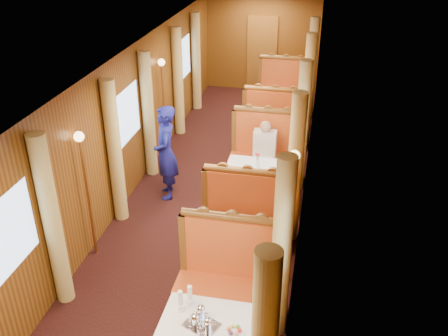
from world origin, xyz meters
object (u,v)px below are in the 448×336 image
(banquette_mid_fwd, at_px, (248,217))
(fruit_plate, at_px, (234,331))
(banquette_near_aft, at_px, (229,282))
(rose_vase_mid, at_px, (258,157))
(banquette_far_fwd, at_px, (274,126))
(tea_tray, at_px, (201,325))
(table_mid, at_px, (257,187))
(passenger, at_px, (264,146))
(teapot_right, at_px, (208,325))
(table_far, at_px, (279,111))
(teapot_back, at_px, (201,313))
(banquette_mid_aft, at_px, (265,157))
(rose_vase_far, at_px, (280,88))
(steward, at_px, (166,153))
(teapot_left, at_px, (195,322))
(banquette_far_aft, at_px, (283,94))

(banquette_mid_fwd, bearing_deg, fruit_plate, -84.20)
(banquette_near_aft, distance_m, rose_vase_mid, 2.53)
(banquette_far_fwd, bearing_deg, tea_tray, -90.82)
(table_mid, xyz_separation_m, fruit_plate, (0.26, -3.58, 0.39))
(tea_tray, height_order, passenger, passenger)
(teapot_right, distance_m, rose_vase_mid, 3.58)
(table_far, bearing_deg, passenger, -90.00)
(banquette_far_fwd, relative_size, rose_vase_mid, 3.72)
(teapot_right, bearing_deg, teapot_back, 123.52)
(banquette_mid_fwd, bearing_deg, rose_vase_mid, 90.79)
(teapot_right, xyz_separation_m, passenger, (0.01, 4.40, -0.06))
(banquette_mid_aft, xyz_separation_m, banquette_far_fwd, (0.00, 1.47, 0.00))
(banquette_near_aft, xyz_separation_m, fruit_plate, (0.26, -1.10, 0.35))
(tea_tray, xyz_separation_m, rose_vase_far, (0.08, 7.04, 0.17))
(banquette_mid_fwd, height_order, steward, steward)
(fruit_plate, relative_size, rose_vase_mid, 0.62)
(rose_vase_mid, bearing_deg, table_mid, 36.38)
(steward, bearing_deg, teapot_back, 3.85)
(rose_vase_mid, bearing_deg, banquette_far_fwd, 89.68)
(tea_tray, relative_size, fruit_plate, 1.53)
(steward, bearing_deg, passenger, 96.87)
(table_far, height_order, banquette_far_fwd, banquette_far_fwd)
(teapot_back, bearing_deg, banquette_far_fwd, 95.32)
(banquette_mid_aft, relative_size, rose_vase_mid, 3.72)
(banquette_mid_aft, distance_m, teapot_right, 4.62)
(table_far, relative_size, teapot_back, 6.79)
(banquette_mid_fwd, relative_size, banquette_mid_aft, 1.00)
(teapot_left, height_order, teapot_back, teapot_left)
(banquette_near_aft, bearing_deg, rose_vase_mid, 90.32)
(banquette_mid_fwd, height_order, banquette_mid_aft, same)
(table_far, bearing_deg, banquette_far_aft, 90.00)
(banquette_mid_fwd, distance_m, banquette_far_aft, 5.53)
(teapot_right, distance_m, teapot_back, 0.17)
(banquette_far_aft, height_order, teapot_left, banquette_far_aft)
(tea_tray, xyz_separation_m, teapot_back, (-0.03, 0.11, 0.06))
(banquette_mid_aft, distance_m, rose_vase_far, 2.52)
(table_mid, bearing_deg, banquette_near_aft, -90.00)
(teapot_right, xyz_separation_m, rose_vase_far, (-0.00, 7.07, 0.12))
(steward, bearing_deg, fruit_plate, 8.01)
(teapot_right, distance_m, rose_vase_far, 7.08)
(teapot_back, bearing_deg, teapot_left, -94.58)
(banquette_far_aft, xyz_separation_m, passenger, (-0.00, -3.70, 0.32))
(banquette_near_aft, bearing_deg, table_far, 90.00)
(banquette_near_aft, height_order, steward, steward)
(banquette_mid_fwd, distance_m, passenger, 1.85)
(banquette_near_aft, relative_size, teapot_left, 8.52)
(banquette_far_fwd, relative_size, teapot_left, 8.52)
(banquette_near_aft, distance_m, steward, 3.01)
(table_mid, bearing_deg, rose_vase_far, 90.18)
(teapot_back, distance_m, steward, 3.79)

